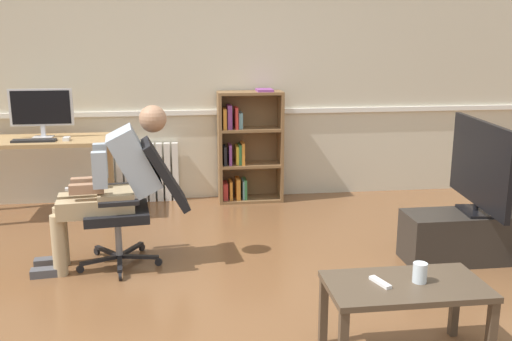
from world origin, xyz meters
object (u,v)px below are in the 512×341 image
at_px(computer_desk, 41,150).
at_px(tv_screen, 480,165).
at_px(drinking_glass, 420,273).
at_px(imac_monitor, 41,109).
at_px(tv_stand, 473,236).
at_px(bookshelf, 246,148).
at_px(computer_mouse, 67,139).
at_px(office_chair, 139,198).
at_px(spare_remote, 380,282).
at_px(person_seated, 112,182).
at_px(coffee_table, 405,294).
at_px(keyboard, 34,141).
at_px(radiator, 144,173).

distance_m(computer_desk, tv_screen, 3.87).
bearing_deg(drinking_glass, computer_desk, 131.93).
distance_m(imac_monitor, tv_stand, 3.97).
xyz_separation_m(bookshelf, tv_screen, (1.55, -1.87, 0.20)).
height_order(computer_mouse, drinking_glass, computer_mouse).
xyz_separation_m(office_chair, spare_remote, (1.34, -1.53, -0.07)).
xyz_separation_m(person_seated, coffee_table, (1.66, -1.52, -0.27)).
xyz_separation_m(bookshelf, office_chair, (-0.99, -1.59, -0.04)).
distance_m(office_chair, coffee_table, 2.14).
height_order(person_seated, spare_remote, person_seated).
bearing_deg(imac_monitor, coffee_table, -49.98).
distance_m(keyboard, coffee_table, 3.68).
bearing_deg(spare_remote, person_seated, 117.32).
xyz_separation_m(tv_stand, coffee_table, (-1.06, -1.26, 0.18)).
relative_size(computer_mouse, tv_screen, 0.10).
xyz_separation_m(radiator, drinking_glass, (1.62, -3.22, 0.18)).
relative_size(coffee_table, drinking_glass, 7.88).
height_order(imac_monitor, keyboard, imac_monitor).
height_order(office_chair, tv_stand, office_chair).
bearing_deg(spare_remote, office_chair, 113.23).
bearing_deg(drinking_glass, tv_screen, 51.66).
relative_size(person_seated, coffee_table, 1.45).
bearing_deg(radiator, tv_screen, -36.95).
distance_m(radiator, person_seated, 1.74).
relative_size(radiator, office_chair, 0.75).
xyz_separation_m(office_chair, person_seated, (-0.19, -0.02, 0.13)).
height_order(radiator, tv_stand, radiator).
height_order(bookshelf, radiator, bookshelf).
bearing_deg(coffee_table, imac_monitor, 130.02).
bearing_deg(drinking_glass, radiator, 116.75).
bearing_deg(bookshelf, computer_desk, -171.59).
height_order(bookshelf, spare_remote, bookshelf).
distance_m(imac_monitor, coffee_table, 3.86).
xyz_separation_m(radiator, coffee_table, (1.55, -3.22, 0.07)).
xyz_separation_m(bookshelf, radiator, (-1.06, 0.10, -0.25)).
xyz_separation_m(bookshelf, coffee_table, (0.49, -3.13, -0.18)).
bearing_deg(drinking_glass, office_chair, 135.34).
bearing_deg(computer_desk, computer_mouse, -24.17).
bearing_deg(radiator, bookshelf, -5.24).
xyz_separation_m(coffee_table, drinking_glass, (0.08, 0.01, 0.11)).
height_order(imac_monitor, bookshelf, imac_monitor).
distance_m(bookshelf, radiator, 1.09).
bearing_deg(radiator, drinking_glass, -63.25).
xyz_separation_m(keyboard, tv_screen, (3.55, -1.44, -0.01)).
distance_m(tv_screen, drinking_glass, 1.62).
distance_m(computer_desk, spare_remote, 3.67).
distance_m(person_seated, spare_remote, 2.15).
relative_size(office_chair, drinking_glass, 8.96).
height_order(bookshelf, tv_stand, bookshelf).
distance_m(imac_monitor, tv_screen, 3.89).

